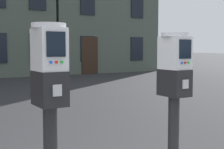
% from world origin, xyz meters
% --- Properties ---
extents(parking_meter_near_kerb, '(0.22, 0.25, 1.46)m').
position_xyz_m(parking_meter_near_kerb, '(-0.52, -0.16, 1.15)').
color(parking_meter_near_kerb, black).
rests_on(parking_meter_near_kerb, sidewalk_slab).
extents(parking_meter_twin_adjacent, '(0.22, 0.25, 1.43)m').
position_xyz_m(parking_meter_twin_adjacent, '(0.53, -0.16, 1.13)').
color(parking_meter_twin_adjacent, black).
rests_on(parking_meter_twin_adjacent, sidewalk_slab).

